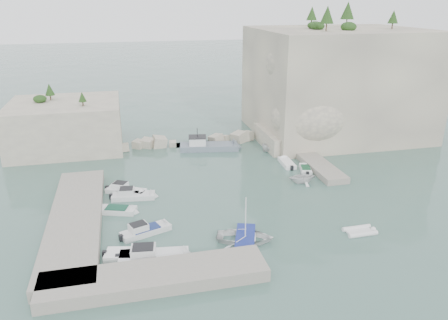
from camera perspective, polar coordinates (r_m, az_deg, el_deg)
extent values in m
plane|color=#476B60|center=(48.85, 1.63, -5.69)|extent=(400.00, 400.00, 0.00)
cube|color=beige|center=(75.02, 14.47, 9.79)|extent=(26.00, 22.00, 17.00)
cube|color=beige|center=(68.19, 8.35, 2.91)|extent=(8.00, 10.00, 2.50)
cube|color=beige|center=(70.25, -19.90, 4.32)|extent=(16.00, 14.00, 7.00)
cube|color=#9E9689|center=(46.68, -18.82, -7.42)|extent=(5.00, 24.00, 1.10)
cube|color=#9E9689|center=(36.48, -8.93, -14.86)|extent=(18.00, 4.00, 1.10)
cube|color=#9E9689|center=(61.71, 11.42, 0.00)|extent=(3.00, 16.00, 0.80)
cube|color=beige|center=(68.44, -3.91, 2.66)|extent=(28.00, 3.00, 1.40)
imported|color=white|center=(41.81, 2.78, -10.53)|extent=(6.31, 5.34, 1.11)
imported|color=white|center=(55.06, 10.12, -2.90)|extent=(3.44, 2.97, 1.80)
imported|color=silver|center=(65.24, 6.60, 1.02)|extent=(4.12, 2.82, 1.49)
cylinder|color=white|center=(40.51, 2.85, -7.30)|extent=(0.10, 0.10, 4.20)
cone|color=#1E4219|center=(67.21, 13.34, 17.99)|extent=(1.96, 1.96, 2.45)
cone|color=#1E4219|center=(78.86, 15.86, 18.29)|extent=(2.24, 2.24, 2.80)
cone|color=#1E4219|center=(74.94, 21.25, 17.05)|extent=(1.57, 1.57, 1.96)
cone|color=#1E4219|center=(79.35, 11.41, 18.27)|extent=(1.79, 1.79, 2.24)
cone|color=#1E4219|center=(71.33, -21.84, 8.56)|extent=(1.40, 1.40, 1.75)
cone|color=#1E4219|center=(65.94, -18.04, 7.86)|extent=(1.12, 1.12, 1.40)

